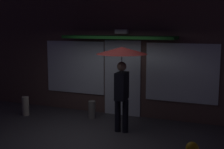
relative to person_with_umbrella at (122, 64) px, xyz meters
name	(u,v)px	position (x,y,z in m)	size (l,w,h in m)	color
ground_plane	(89,139)	(-0.51, -0.77, -1.69)	(18.00, 18.00, 0.00)	#38353A
building_facade	(124,41)	(-0.51, 1.57, 0.50)	(10.10, 1.00, 4.42)	brown
person_with_umbrella	(122,64)	(0.00, 0.00, 0.00)	(1.23, 1.23, 2.11)	black
sidewalk_bollard	(92,110)	(-1.18, 0.75, -1.43)	(0.20, 0.20, 0.51)	slate
sidewalk_bollard_2	(25,106)	(-3.12, 0.29, -1.41)	(0.20, 0.20, 0.56)	#B2A899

